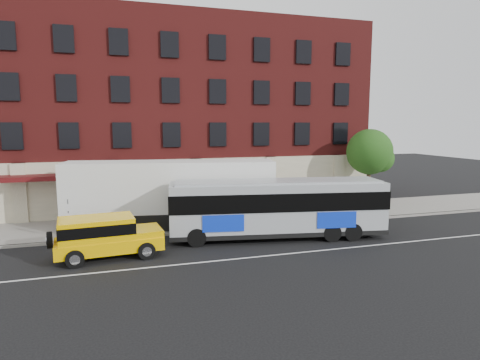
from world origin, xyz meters
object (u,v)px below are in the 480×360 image
object	(u,v)px
sign_pole	(68,218)
city_bus	(278,206)
street_tree	(370,154)
shipping_container	(171,196)
yellow_suv	(104,234)

from	to	relation	value
sign_pole	city_bus	xyz separation A→B (m)	(11.78, -2.63, 0.47)
street_tree	city_bus	size ratio (longest dim) A/B	0.48
sign_pole	shipping_container	xyz separation A→B (m)	(6.03, 1.45, 0.72)
city_bus	yellow_suv	size ratio (longest dim) A/B	2.30
sign_pole	yellow_suv	world-z (taller)	sign_pole
yellow_suv	city_bus	bearing A→B (deg)	4.87
sign_pole	city_bus	bearing A→B (deg)	-12.61
city_bus	yellow_suv	bearing A→B (deg)	-175.13
street_tree	city_bus	distance (m)	12.13
city_bus	shipping_container	xyz separation A→B (m)	(-5.75, 4.09, 0.25)
sign_pole	city_bus	world-z (taller)	city_bus
sign_pole	shipping_container	world-z (taller)	shipping_container
street_tree	shipping_container	size ratio (longest dim) A/B	0.46
sign_pole	city_bus	size ratio (longest dim) A/B	0.19
sign_pole	shipping_container	size ratio (longest dim) A/B	0.19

